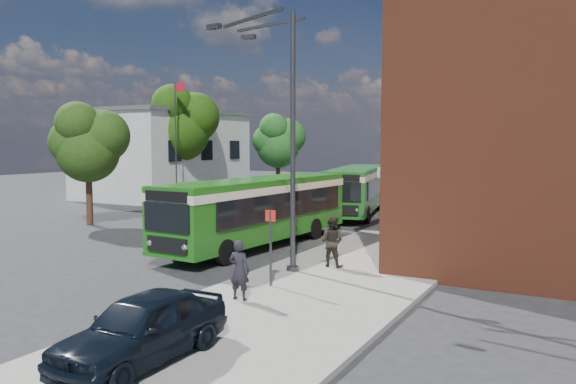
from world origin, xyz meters
The scene contains 15 objects.
ground centered at (0.00, 0.00, 0.00)m, with size 120.00×120.00×0.00m, color #262629.
pavement centered at (7.00, 8.00, 0.07)m, with size 6.00×48.00×0.15m, color gray.
kerb_line centered at (3.95, 8.00, 0.01)m, with size 0.12×48.00×0.01m, color beige.
white_building centered at (-18.00, 18.00, 3.66)m, with size 9.40×13.40×7.30m.
flagpole centered at (-12.45, 13.00, 4.94)m, with size 0.95×0.10×9.00m.
street_lamp centered at (4.84, -2.00, 4.79)m, with size 2.96×2.38×9.00m.
bus_stop_sign centered at (5.60, -4.20, 1.51)m, with size 0.35×0.08×2.52m.
bus_front centered at (1.32, 2.05, 1.83)m, with size 3.24×11.75×3.02m.
bus_rear centered at (0.94, 14.63, 1.83)m, with size 5.18×11.81×3.02m.
parked_car centered at (6.37, -10.67, 0.85)m, with size 1.66×4.12×1.41m, color black.
pedestrian_a centered at (5.61, -5.97, 1.01)m, with size 0.63×0.41×1.71m, color black.
pedestrian_b centered at (6.14, -0.78, 1.07)m, with size 0.89×0.69×1.83m, color black.
tree_left centered at (-10.42, 3.04, 4.64)m, with size 4.06×3.86×6.85m.
tree_mid centered at (-14.08, 15.47, 6.16)m, with size 5.37×5.11×9.08m.
tree_right centered at (-9.29, 22.44, 4.79)m, with size 4.19×3.98×7.07m.
Camera 1 is at (14.31, -19.01, 4.59)m, focal length 35.00 mm.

